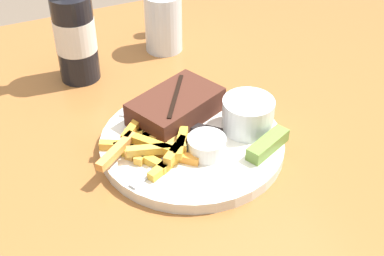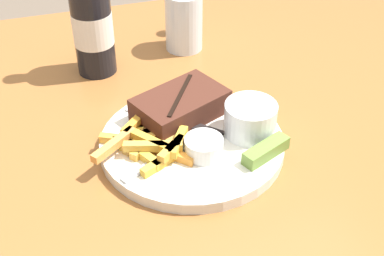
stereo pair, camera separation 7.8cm
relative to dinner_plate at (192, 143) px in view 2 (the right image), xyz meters
The scene contains 12 objects.
dining_table 0.09m from the dinner_plate, ahead, with size 1.32×1.06×0.75m.
dinner_plate is the anchor object (origin of this frame).
steak_portion 0.07m from the dinner_plate, 92.56° to the left, with size 0.16×0.13×0.04m.
fries_pile 0.07m from the dinner_plate, behind, with size 0.15×0.12×0.02m.
coleslaw_cup 0.10m from the dinner_plate, ahead, with size 0.08×0.08×0.05m.
dipping_sauce_cup 0.05m from the dinner_plate, 82.04° to the right, with size 0.06×0.06×0.03m.
pickle_spear 0.11m from the dinner_plate, 37.95° to the right, with size 0.08×0.05×0.02m.
fork_utensil 0.07m from the dinner_plate, 151.65° to the right, with size 0.12×0.07×0.00m.
knife_utensil 0.04m from the dinner_plate, 96.41° to the left, with size 0.13×0.13×0.01m.
beer_bottle 0.29m from the dinner_plate, 110.39° to the left, with size 0.07×0.07×0.25m.
drinking_glass 0.31m from the dinner_plate, 75.66° to the left, with size 0.07×0.07×0.11m.
salt_shaker 0.38m from the dinner_plate, 75.91° to the left, with size 0.03×0.03×0.07m.
Camera 2 is at (-0.18, -0.59, 1.26)m, focal length 50.00 mm.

